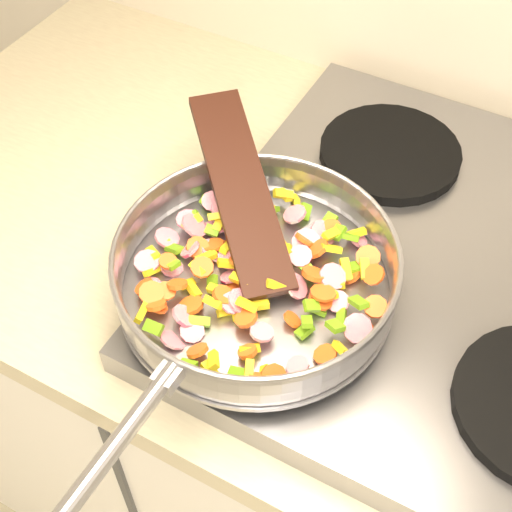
% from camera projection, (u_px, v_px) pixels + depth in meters
% --- Properties ---
extents(cooktop, '(0.60, 0.60, 0.04)m').
position_uv_depth(cooktop, '(452.00, 276.00, 0.86)').
color(cooktop, '#939399').
rests_on(cooktop, counter_top).
extents(grate_fl, '(0.19, 0.19, 0.02)m').
position_uv_depth(grate_fl, '(298.00, 300.00, 0.80)').
color(grate_fl, black).
rests_on(grate_fl, cooktop).
extents(grate_bl, '(0.19, 0.19, 0.02)m').
position_uv_depth(grate_bl, '(390.00, 153.00, 0.96)').
color(grate_bl, black).
rests_on(grate_bl, cooktop).
extents(saute_pan, '(0.36, 0.52, 0.06)m').
position_uv_depth(saute_pan, '(255.00, 270.00, 0.78)').
color(saute_pan, '#9E9EA5').
rests_on(saute_pan, grate_fl).
extents(vegetable_heap, '(0.29, 0.29, 0.05)m').
position_uv_depth(vegetable_heap, '(254.00, 272.00, 0.79)').
color(vegetable_heap, '#C0123F').
rests_on(vegetable_heap, saute_pan).
extents(wooden_spatula, '(0.23, 0.23, 0.08)m').
position_uv_depth(wooden_spatula, '(240.00, 189.00, 0.82)').
color(wooden_spatula, black).
rests_on(wooden_spatula, saute_pan).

